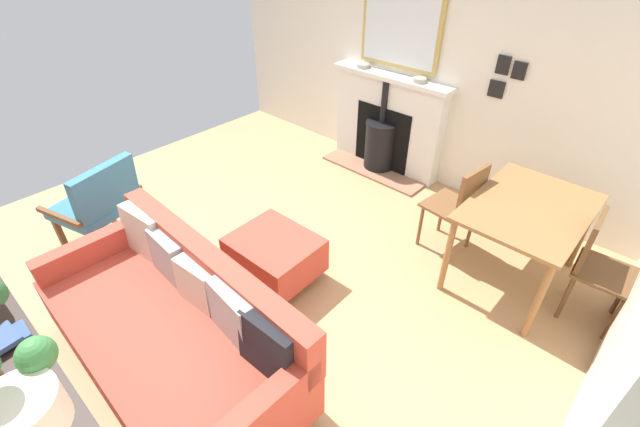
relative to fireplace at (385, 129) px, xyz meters
The scene contains 16 objects.
ground_plane 2.32m from the fireplace, ahead, with size 4.89×5.22×0.01m, color tan.
wall_left 0.95m from the fireplace, 137.79° to the left, with size 0.12×5.22×2.82m, color silver.
fireplace is the anchor object (origin of this frame).
mirror_over_mantel 1.10m from the fireplace, behind, with size 0.04×0.95×0.82m.
mantel_bowl_near 0.75m from the fireplace, 90.81° to the right, with size 0.15×0.15×0.04m.
mantel_bowl_far 0.74m from the fireplace, 90.87° to the left, with size 0.14×0.14×0.05m.
sofa 3.26m from the fireplace, 11.18° to the left, with size 0.96×1.99×0.83m.
ottoman 2.25m from the fireplace, 12.12° to the left, with size 0.60×0.70×0.40m.
armchair_accent 3.09m from the fireplace, 18.49° to the right, with size 0.80×0.73×0.86m.
console_table 4.05m from the fireplace, ahead, with size 0.34×1.69×0.79m.
table_lamp_far_end 4.24m from the fireplace, 17.55° to the left, with size 0.27×0.27×0.45m.
potted_plant 4.18m from the fireplace, 14.45° to the left, with size 0.36×0.51×0.65m.
dining_table 2.12m from the fireplace, 66.00° to the left, with size 1.12×0.80×0.74m.
dining_chair_near_fireplace 1.64m from the fireplace, 58.04° to the left, with size 0.45×0.45×0.88m.
dining_chair_by_back_wall 2.61m from the fireplace, 70.69° to the left, with size 0.42×0.42×0.87m.
photo_gallery_row 1.44m from the fireplace, 95.43° to the left, with size 0.02×0.29×0.38m.
Camera 1 is at (1.61, 2.36, 2.56)m, focal length 23.70 mm.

